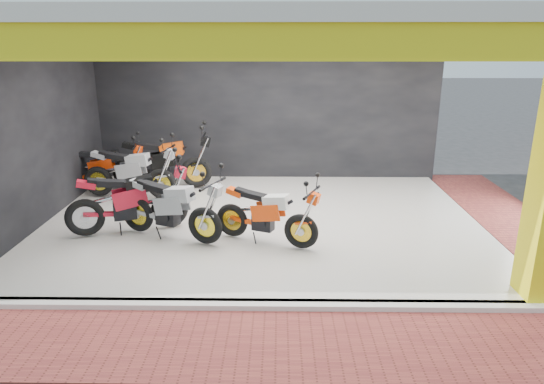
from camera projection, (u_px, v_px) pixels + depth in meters
The scene contains 16 objects.
ground at pixel (258, 273), 7.23m from camera, with size 80.00×80.00×0.00m, color #2D2D30.
showroom_floor at pixel (262, 222), 9.12m from camera, with size 8.00×6.00×0.10m, color white.
showroom_ceiling at pixel (261, 23), 8.06m from camera, with size 8.40×6.40×0.20m, color beige.
back_wall at pixel (266, 109), 11.58m from camera, with size 8.20×0.20×3.50m, color black.
left_wall at pixel (33, 132), 8.67m from camera, with size 0.20×6.20×3.50m, color black.
header_beam_front at pixel (251, 42), 5.29m from camera, with size 8.40×0.30×0.40m, color yellow.
header_beam_right at pixel (500, 42), 8.10m from camera, with size 0.30×6.40×0.40m, color yellow.
floor_kerb at pixel (254, 306), 6.24m from camera, with size 8.00×0.20×0.10m, color white.
paver_front at pixel (251, 344), 5.51m from camera, with size 9.00×1.40×0.03m, color brown.
paver_right at pixel (518, 225), 9.07m from camera, with size 1.40×7.00×0.03m, color brown.
moto_hero at pixel (301, 215), 7.64m from camera, with size 1.93×0.71×1.18m, color #FF440A, non-canonical shape.
moto_row_a at pixel (204, 208), 7.80m from camera, with size 2.09×0.77×1.28m, color #999BA0, non-canonical shape.
moto_row_b at pixel (169, 192), 8.52m from camera, with size 2.19×0.81×1.34m, color red, non-canonical shape.
moto_row_c at pixel (196, 157), 10.85m from camera, with size 2.34×0.87×1.43m, color black, non-canonical shape.
moto_row_d at pixel (130, 164), 10.68m from camera, with size 2.03×0.75×1.24m, color #EB3709, non-canonical shape.
moto_row_e at pixel (161, 169), 10.03m from camera, with size 2.17×0.81×1.33m, color #96979D, non-canonical shape.
Camera 1 is at (0.31, -6.54, 3.31)m, focal length 32.00 mm.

